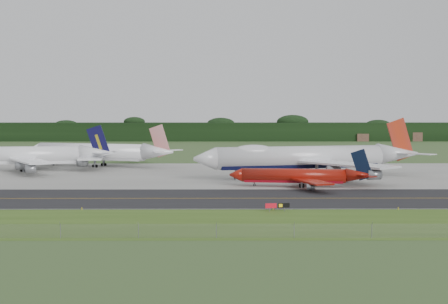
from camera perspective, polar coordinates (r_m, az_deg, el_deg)
ground at (r=144.35m, az=1.82°, el=-4.03°), size 600.00×600.00×0.00m
grass_verge at (r=109.80m, az=2.49°, el=-6.50°), size 400.00×30.00×0.01m
taxiway at (r=140.39m, az=1.88°, el=-4.25°), size 400.00×32.00×0.02m
apron at (r=194.98m, az=1.27°, el=-2.01°), size 400.00×78.00×0.01m
taxiway_centreline at (r=140.38m, az=1.88°, el=-4.24°), size 400.00×0.40×0.00m
taxiway_edge_line at (r=125.06m, az=2.15°, el=-5.23°), size 400.00×0.25×0.00m
perimeter_fence at (r=96.84m, az=2.87°, el=-7.22°), size 320.00×0.10×320.00m
horizon_treeline at (r=416.96m, az=0.44°, el=1.80°), size 700.00×25.00×12.00m
jet_ba_747 at (r=184.30m, az=7.64°, el=-0.50°), size 69.46×56.55×17.62m
jet_red_737 at (r=162.29m, az=7.09°, el=-2.21°), size 37.11×30.03×10.02m
jet_navy_gold at (r=214.24m, az=-17.76°, el=-0.34°), size 58.42×50.59×15.07m
jet_star_tail at (r=224.26m, az=-11.39°, el=-0.04°), size 56.06×45.66×15.13m
taxiway_sign at (r=122.35m, az=4.90°, el=-4.91°), size 4.81×1.08×1.62m
edge_marker_left at (r=126.95m, az=-12.87°, el=-5.08°), size 0.16×0.16×0.50m
edge_marker_center at (r=124.36m, az=4.52°, el=-5.18°), size 0.16×0.16×0.50m
edge_marker_right at (r=128.84m, az=15.65°, el=-5.00°), size 0.16×0.16×0.50m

